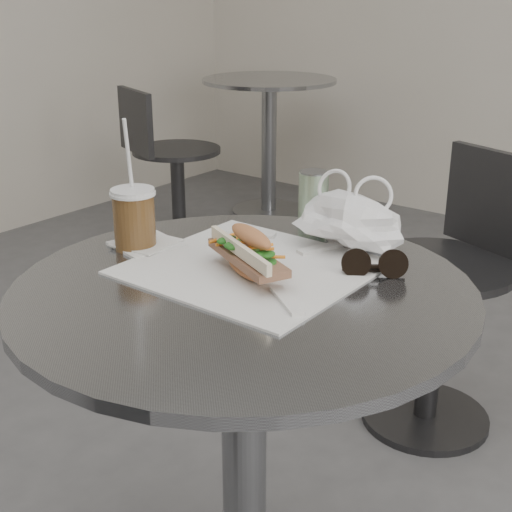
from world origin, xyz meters
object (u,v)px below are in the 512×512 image
Objects in this scene: banh_mi at (249,253)px; iced_coffee at (134,218)px; bg_chair at (169,180)px; chair_far at (446,309)px; bg_table at (269,131)px; sunglasses at (374,266)px; cafe_table at (244,428)px; drink_can at (313,199)px.

iced_coffee is at bearing -150.68° from banh_mi.
chair_far is at bearing 2.02° from bg_chair.
sunglasses is (1.75, -2.03, 0.29)m from bg_table.
bg_chair is (-1.60, 0.53, -0.00)m from chair_far.
cafe_table is 7.37× the size of sunglasses.
sunglasses reaches higher than bg_chair.
bg_table is 2.58m from iced_coffee.
sunglasses is at bearing 122.38° from chair_far.
banh_mi is at bearing 110.18° from chair_far.
bg_table is at bearing 96.34° from sunglasses.
iced_coffee is at bearing 176.82° from cafe_table.
bg_chair is at bearing 109.49° from sunglasses.
bg_table is 2.44m from drink_can.
bg_chair is (-1.62, 1.46, -0.12)m from cafe_table.
chair_far is at bearing 74.71° from iced_coffee.
iced_coffee is 0.45m from sunglasses.
bg_chair is 3.17× the size of iced_coffee.
banh_mi is at bearing -175.67° from sunglasses.
banh_mi is (0.00, -0.89, 0.43)m from chair_far.
sunglasses is at bearing -15.69° from bg_chair.
iced_coffee is (-0.25, -0.02, 0.02)m from banh_mi.
banh_mi is at bearing -77.14° from drink_can.
chair_far is 0.99m from banh_mi.
iced_coffee is (-0.25, -0.91, 0.45)m from chair_far.
sunglasses is at bearing -34.80° from drink_can.
drink_can is (-0.06, -0.60, 0.45)m from chair_far.
banh_mi reaches higher than bg_table.
bg_table is at bearing 151.21° from banh_mi.
banh_mi reaches higher than cafe_table.
bg_table is at bearing 121.36° from iced_coffee.
banh_mi is (1.59, -2.17, 0.32)m from bg_table.
iced_coffee is (1.35, -1.45, 0.45)m from bg_chair.
drink_can is (0.19, 0.31, -0.00)m from iced_coffee.
sunglasses is at bearing 19.79° from iced_coffee.
banh_mi reaches higher than chair_far.
cafe_table is 0.43m from iced_coffee.
cafe_table is at bearing -166.47° from sunglasses.
banh_mi is at bearing 113.09° from cafe_table.
iced_coffee is 2.36× the size of sunglasses.
chair_far is 0.75m from drink_can.
bg_chair is (-0.02, -0.74, -0.12)m from bg_table.
bg_table is 0.96× the size of bg_chair.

